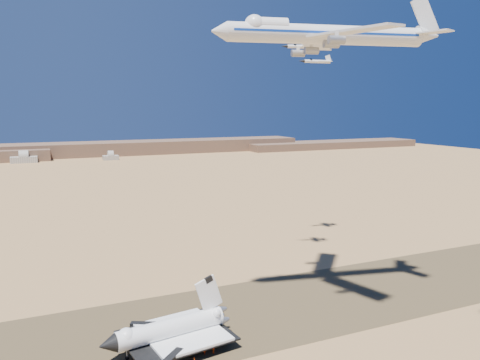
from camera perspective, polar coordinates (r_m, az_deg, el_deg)
name	(u,v)px	position (r m, az deg, el deg)	size (l,w,h in m)	color
ground	(213,320)	(153.43, -3.34, -16.67)	(1200.00, 1200.00, 0.00)	#A68049
runway	(213,320)	(153.42, -3.34, -16.66)	(600.00, 50.00, 0.06)	brown
ridgeline	(123,150)	(669.42, -14.03, 3.60)	(960.00, 90.00, 18.00)	brown
hangars	(20,159)	(611.57, -25.23, 2.28)	(200.50, 29.50, 30.00)	#ADA699
shuttle	(170,331)	(137.14, -8.59, -17.71)	(37.70, 26.54, 18.52)	white
carrier_747	(320,34)	(149.02, 9.72, 17.10)	(72.81, 55.02, 18.09)	white
crew_a	(194,360)	(131.17, -5.59, -21.02)	(0.57, 0.37, 1.56)	#F04B0E
crew_b	(214,350)	(135.00, -3.24, -19.99)	(0.90, 0.52, 1.86)	#F04B0E
crew_c	(205,352)	(134.42, -4.32, -20.21)	(0.92, 0.47, 1.57)	#F04B0E
chase_jet_d	(301,46)	(197.62, 7.50, 15.85)	(14.93, 8.73, 3.81)	white
chase_jet_e	(317,61)	(229.26, 9.31, 14.09)	(16.48, 9.14, 4.12)	white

